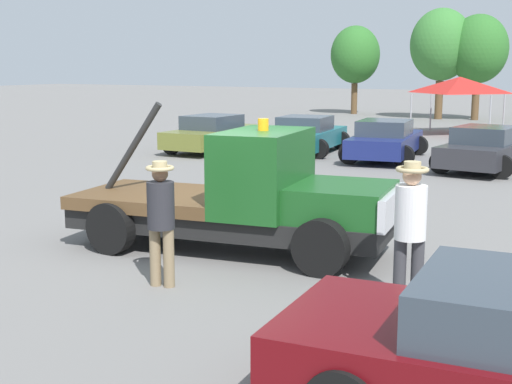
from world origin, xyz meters
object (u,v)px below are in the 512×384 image
(tree_left, at_px, (478,49))
(parked_car_olive, at_px, (215,134))
(tow_truck, at_px, (248,199))
(canopy_tent_red, at_px, (460,85))
(tree_right, at_px, (355,55))
(person_near_truck, at_px, (410,222))
(parked_car_navy, at_px, (385,140))
(traffic_cone, at_px, (347,194))
(person_at_hood, at_px, (161,213))
(parked_car_teal, at_px, (306,135))
(tree_center, at_px, (441,45))
(parked_car_charcoal, at_px, (487,149))

(tree_left, bearing_deg, parked_car_olive, -104.93)
(tow_truck, relative_size, canopy_tent_red, 1.65)
(canopy_tent_red, distance_m, tree_right, 14.08)
(person_near_truck, height_order, parked_car_navy, person_near_truck)
(traffic_cone, bearing_deg, canopy_tent_red, 95.14)
(person_at_hood, distance_m, tree_left, 34.38)
(tow_truck, height_order, tree_right, tree_right)
(canopy_tent_red, bearing_deg, tow_truck, -85.95)
(canopy_tent_red, bearing_deg, tree_right, 130.25)
(parked_car_navy, distance_m, canopy_tent_red, 10.25)
(canopy_tent_red, xyz_separation_m, tree_left, (-1.08, 9.11, 1.77))
(person_near_truck, bearing_deg, parked_car_olive, 19.06)
(parked_car_teal, relative_size, tree_center, 0.70)
(person_near_truck, xyz_separation_m, parked_car_charcoal, (-1.46, 13.14, -0.49))
(person_near_truck, height_order, person_at_hood, person_near_truck)
(parked_car_olive, distance_m, tree_right, 21.88)
(parked_car_teal, bearing_deg, canopy_tent_red, -24.79)
(parked_car_olive, height_order, parked_car_charcoal, same)
(parked_car_teal, height_order, tree_center, tree_center)
(parked_car_charcoal, bearing_deg, tree_center, 24.78)
(tree_left, height_order, traffic_cone, tree_left)
(tree_center, bearing_deg, parked_car_teal, -90.24)
(parked_car_teal, relative_size, tree_right, 0.79)
(tow_truck, relative_size, parked_car_navy, 1.19)
(parked_car_olive, bearing_deg, tow_truck, -145.48)
(person_at_hood, relative_size, tree_right, 0.32)
(tree_right, relative_size, traffic_cone, 10.18)
(parked_car_teal, xyz_separation_m, parked_car_navy, (3.07, -0.40, 0.00))
(person_near_truck, bearing_deg, parked_car_navy, -1.53)
(parked_car_navy, bearing_deg, tree_center, 1.50)
(tree_left, relative_size, traffic_cone, 10.85)
(tree_left, xyz_separation_m, tree_center, (-2.04, -0.26, 0.26))
(tow_truck, distance_m, canopy_tent_red, 22.86)
(parked_car_navy, bearing_deg, parked_car_charcoal, -112.37)
(parked_car_teal, height_order, traffic_cone, parked_car_teal)
(parked_car_olive, relative_size, canopy_tent_red, 1.37)
(person_at_hood, distance_m, parked_car_navy, 15.01)
(person_near_truck, relative_size, parked_car_teal, 0.43)
(parked_car_teal, relative_size, parked_car_navy, 0.92)
(tree_center, bearing_deg, tree_left, 7.40)
(tow_truck, height_order, parked_car_olive, tow_truck)
(person_at_hood, relative_size, traffic_cone, 3.30)
(tow_truck, relative_size, person_near_truck, 2.99)
(person_at_hood, height_order, traffic_cone, person_at_hood)
(parked_car_olive, distance_m, canopy_tent_red, 12.66)
(tow_truck, distance_m, parked_car_teal, 13.89)
(parked_car_teal, distance_m, tree_left, 19.26)
(parked_car_teal, bearing_deg, tow_truck, -166.34)
(person_at_hood, relative_size, parked_car_teal, 0.41)
(parked_car_navy, bearing_deg, tree_right, 15.74)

